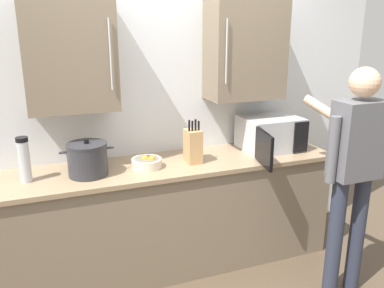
{
  "coord_description": "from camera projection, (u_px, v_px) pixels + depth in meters",
  "views": [
    {
      "loc": [
        -0.93,
        -2.19,
        1.95
      ],
      "look_at": [
        0.15,
        0.61,
        1.05
      ],
      "focal_mm": 37.97,
      "sensor_mm": 36.0,
      "label": 1
    }
  ],
  "objects": [
    {
      "name": "back_wall_tiled",
      "position": [
        159.0,
        80.0,
        3.28
      ],
      "size": [
        4.06,
        0.44,
        2.89
      ],
      "color": "silver",
      "rests_on": "ground_plane"
    },
    {
      "name": "fruit_bowl",
      "position": [
        147.0,
        162.0,
        3.05
      ],
      "size": [
        0.23,
        0.23,
        0.1
      ],
      "color": "beige",
      "rests_on": "counter_unit"
    },
    {
      "name": "thermos_flask",
      "position": [
        24.0,
        160.0,
        2.75
      ],
      "size": [
        0.08,
        0.08,
        0.32
      ],
      "color": "#B7BABF",
      "rests_on": "counter_unit"
    },
    {
      "name": "person_figure",
      "position": [
        353.0,
        164.0,
        2.8
      ],
      "size": [
        0.44,
        0.6,
        1.68
      ],
      "color": "#282D3D",
      "rests_on": "ground_plane"
    },
    {
      "name": "stock_pot",
      "position": [
        88.0,
        159.0,
        2.88
      ],
      "size": [
        0.38,
        0.29,
        0.27
      ],
      "color": "#2D2D33",
      "rests_on": "counter_unit"
    },
    {
      "name": "counter_unit",
      "position": [
        173.0,
        215.0,
        3.3
      ],
      "size": [
        2.65,
        0.63,
        0.9
      ],
      "color": "#756651",
      "rests_on": "ground_plane"
    },
    {
      "name": "microwave_oven",
      "position": [
        268.0,
        134.0,
        3.46
      ],
      "size": [
        0.57,
        0.74,
        0.28
      ],
      "color": "#B7BABF",
      "rests_on": "counter_unit"
    },
    {
      "name": "knife_block",
      "position": [
        193.0,
        146.0,
        3.15
      ],
      "size": [
        0.11,
        0.15,
        0.35
      ],
      "color": "tan",
      "rests_on": "counter_unit"
    }
  ]
}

